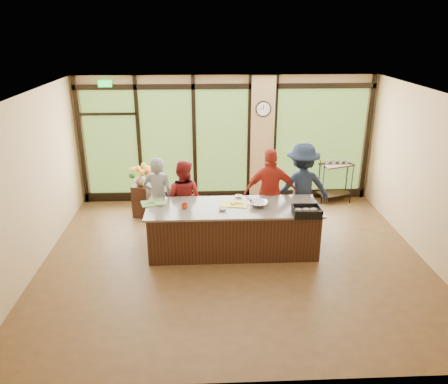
{
  "coord_description": "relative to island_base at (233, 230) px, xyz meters",
  "views": [
    {
      "loc": [
        -0.51,
        -7.1,
        4.06
      ],
      "look_at": [
        -0.17,
        0.4,
        1.17
      ],
      "focal_mm": 35.0,
      "sensor_mm": 36.0,
      "label": 1
    }
  ],
  "objects": [
    {
      "name": "flower_vase",
      "position": [
        -1.93,
        1.75,
        0.43
      ],
      "size": [
        0.29,
        0.29,
        0.28
      ],
      "primitive_type": "imported",
      "rotation": [
        0.0,
        0.0,
        -0.08
      ],
      "color": "olive",
      "rests_on": "flower_stand"
    },
    {
      "name": "cook_right",
      "position": [
        1.45,
        0.85,
        0.5
      ],
      "size": [
        1.28,
        0.82,
        1.88
      ],
      "primitive_type": "imported",
      "rotation": [
        0.0,
        0.0,
        3.24
      ],
      "color": "#182135",
      "rests_on": "floor"
    },
    {
      "name": "prep_bowl_near",
      "position": [
        -1.34,
        0.12,
        0.51
      ],
      "size": [
        0.19,
        0.19,
        0.05
      ],
      "primitive_type": "imported",
      "rotation": [
        0.0,
        0.0,
        0.11
      ],
      "color": "white",
      "rests_on": "countertop"
    },
    {
      "name": "left_wall",
      "position": [
        -3.5,
        -0.3,
        1.06
      ],
      "size": [
        0.0,
        6.0,
        6.0
      ],
      "primitive_type": "plane",
      "rotation": [
        1.57,
        0.0,
        1.57
      ],
      "color": "tan",
      "rests_on": "floor"
    },
    {
      "name": "ceiling",
      "position": [
        0.0,
        -0.3,
        2.56
      ],
      "size": [
        7.0,
        7.0,
        0.0
      ],
      "primitive_type": "plane",
      "rotation": [
        3.14,
        0.0,
        0.0
      ],
      "color": "white",
      "rests_on": "back_wall"
    },
    {
      "name": "window_wall",
      "position": [
        0.16,
        2.65,
        0.95
      ],
      "size": [
        6.9,
        0.12,
        3.0
      ],
      "color": "tan",
      "rests_on": "floor"
    },
    {
      "name": "island_base",
      "position": [
        0.0,
        0.0,
        0.0
      ],
      "size": [
        3.1,
        1.0,
        0.88
      ],
      "primitive_type": "cube",
      "color": "black",
      "rests_on": "floor"
    },
    {
      "name": "cook_midleft",
      "position": [
        -0.96,
        0.81,
        0.35
      ],
      "size": [
        0.92,
        0.82,
        1.57
      ],
      "primitive_type": "imported",
      "rotation": [
        0.0,
        0.0,
        2.79
      ],
      "color": "maroon",
      "rests_on": "floor"
    },
    {
      "name": "red_ramekin",
      "position": [
        -0.89,
        -0.05,
        0.53
      ],
      "size": [
        0.16,
        0.16,
        0.09
      ],
      "primitive_type": "imported",
      "rotation": [
        0.0,
        0.0,
        -0.41
      ],
      "color": "#B43112",
      "rests_on": "countertop"
    },
    {
      "name": "cutting_board_center",
      "position": [
        0.01,
        0.1,
        0.49
      ],
      "size": [
        0.46,
        0.35,
        0.01
      ],
      "primitive_type": "cube",
      "rotation": [
        0.0,
        0.0,
        -0.05
      ],
      "color": "gold",
      "rests_on": "countertop"
    },
    {
      "name": "cutting_board_left",
      "position": [
        -1.5,
        0.22,
        0.49
      ],
      "size": [
        0.49,
        0.42,
        0.01
      ],
      "primitive_type": "cube",
      "rotation": [
        0.0,
        0.0,
        0.26
      ],
      "color": "#4B9536",
      "rests_on": "countertop"
    },
    {
      "name": "countertop",
      "position": [
        0.0,
        0.0,
        0.46
      ],
      "size": [
        3.2,
        1.1,
        0.04
      ],
      "primitive_type": "cube",
      "color": "slate",
      "rests_on": "island_base"
    },
    {
      "name": "flower_stand",
      "position": [
        -1.93,
        1.75,
        -0.08
      ],
      "size": [
        0.44,
        0.44,
        0.73
      ],
      "primitive_type": "cube",
      "rotation": [
        0.0,
        0.0,
        -0.25
      ],
      "color": "black",
      "rests_on": "floor"
    },
    {
      "name": "bar_cart",
      "position": [
        2.64,
        2.45,
        0.18
      ],
      "size": [
        0.86,
        0.67,
        1.04
      ],
      "rotation": [
        0.0,
        0.0,
        0.35
      ],
      "color": "black",
      "rests_on": "floor"
    },
    {
      "name": "right_wall",
      "position": [
        3.5,
        -0.3,
        1.06
      ],
      "size": [
        0.0,
        6.0,
        6.0
      ],
      "primitive_type": "plane",
      "rotation": [
        1.57,
        0.0,
        -1.57
      ],
      "color": "tan",
      "rests_on": "floor"
    },
    {
      "name": "prep_bowl_far",
      "position": [
        0.13,
        0.47,
        0.5
      ],
      "size": [
        0.16,
        0.16,
        0.03
      ],
      "primitive_type": "imported",
      "rotation": [
        0.0,
        0.0,
        -0.2
      ],
      "color": "white",
      "rests_on": "countertop"
    },
    {
      "name": "floor",
      "position": [
        0.0,
        -0.3,
        -0.44
      ],
      "size": [
        7.0,
        7.0,
        0.0
      ],
      "primitive_type": "plane",
      "color": "#4D351B",
      "rests_on": "ground"
    },
    {
      "name": "cook_midright",
      "position": [
        0.79,
        0.68,
        0.47
      ],
      "size": [
        1.07,
        0.45,
        1.82
      ],
      "primitive_type": "imported",
      "rotation": [
        0.0,
        0.0,
        3.14
      ],
      "color": "maroon",
      "rests_on": "floor"
    },
    {
      "name": "wall_clock",
      "position": [
        0.85,
        2.57,
        1.81
      ],
      "size": [
        0.36,
        0.04,
        0.36
      ],
      "color": "black",
      "rests_on": "window_wall"
    },
    {
      "name": "roasting_pan",
      "position": [
        1.26,
        -0.45,
        0.52
      ],
      "size": [
        0.5,
        0.4,
        0.09
      ],
      "primitive_type": "cube",
      "rotation": [
        0.0,
        0.0,
        -0.04
      ],
      "color": "black",
      "rests_on": "countertop"
    },
    {
      "name": "mixing_bowl",
      "position": [
        0.46,
        0.01,
        0.52
      ],
      "size": [
        0.41,
        0.41,
        0.09
      ],
      "primitive_type": "imported",
      "rotation": [
        0.0,
        0.0,
        -0.16
      ],
      "color": "silver",
      "rests_on": "countertop"
    },
    {
      "name": "prep_bowl_mid",
      "position": [
        -0.21,
        -0.15,
        0.5
      ],
      "size": [
        0.18,
        0.18,
        0.05
      ],
      "primitive_type": "imported",
      "rotation": [
        0.0,
        0.0,
        0.24
      ],
      "color": "white",
      "rests_on": "countertop"
    },
    {
      "name": "cook_left",
      "position": [
        -1.45,
        0.72,
        0.4
      ],
      "size": [
        0.65,
        0.47,
        1.68
      ],
      "primitive_type": "imported",
      "rotation": [
        0.0,
        0.0,
        3.03
      ],
      "color": "gray",
      "rests_on": "floor"
    },
    {
      "name": "back_wall",
      "position": [
        0.0,
        2.7,
        1.06
      ],
      "size": [
        7.0,
        0.0,
        7.0
      ],
      "primitive_type": "plane",
      "rotation": [
        1.57,
        0.0,
        0.0
      ],
      "color": "tan",
      "rests_on": "floor"
    },
    {
      "name": "cutting_board_right",
      "position": [
        0.1,
        0.06,
        0.49
      ],
      "size": [
        0.42,
        0.36,
        0.01
      ],
      "primitive_type": "cube",
      "rotation": [
        0.0,
        0.0,
        -0.27
      ],
      "color": "gold",
      "rests_on": "countertop"
    }
  ]
}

